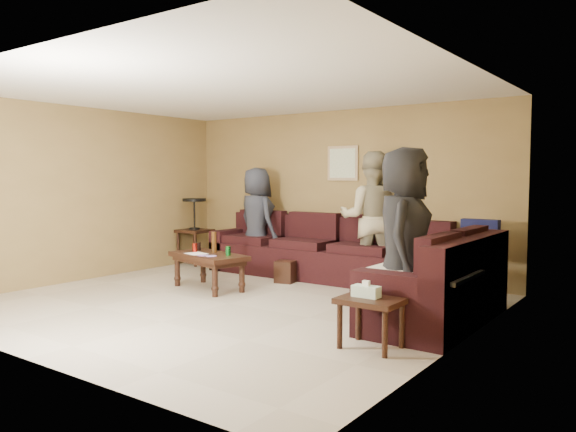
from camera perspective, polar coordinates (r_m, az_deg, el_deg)
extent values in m
plane|color=#B9AF9D|center=(6.74, -6.02, -8.84)|extent=(5.50, 5.50, 0.00)
cube|color=silver|center=(6.64, -6.18, 12.24)|extent=(5.50, 5.00, 0.10)
cube|color=olive|center=(8.60, 5.07, 2.35)|extent=(5.50, 0.10, 2.50)
cube|color=olive|center=(5.00, -25.56, 0.80)|extent=(5.50, 0.10, 2.50)
cube|color=olive|center=(8.66, -19.82, 2.14)|extent=(0.10, 5.00, 2.50)
cube|color=olive|center=(5.17, 17.27, 1.10)|extent=(0.10, 5.00, 2.50)
cube|color=black|center=(8.31, 3.44, -4.80)|extent=(3.70, 0.90, 0.45)
cube|color=black|center=(8.54, 4.63, -1.53)|extent=(3.70, 0.24, 0.45)
cube|color=black|center=(9.33, -5.59, -3.29)|extent=(0.24, 0.90, 0.63)
cube|color=black|center=(6.02, 14.78, -8.32)|extent=(0.90, 2.00, 0.45)
cube|color=black|center=(5.83, 17.90, -4.28)|extent=(0.24, 2.00, 0.45)
cube|color=black|center=(5.20, 11.29, -9.19)|extent=(0.90, 0.24, 0.63)
cube|color=#13163D|center=(7.29, 18.93, -2.08)|extent=(0.45, 0.14, 0.45)
cube|color=silver|center=(5.54, 13.18, -5.62)|extent=(1.00, 0.85, 0.04)
cube|color=black|center=(7.54, -8.08, -4.04)|extent=(1.24, 0.82, 0.06)
cube|color=black|center=(7.55, -8.08, -4.51)|extent=(1.14, 0.72, 0.05)
cylinder|color=black|center=(7.87, -11.18, -5.50)|extent=(0.07, 0.07, 0.41)
cylinder|color=black|center=(7.08, -7.44, -6.51)|extent=(0.07, 0.07, 0.41)
cylinder|color=black|center=(8.07, -8.62, -5.22)|extent=(0.07, 0.07, 0.41)
cylinder|color=black|center=(7.31, -4.71, -6.16)|extent=(0.07, 0.07, 0.41)
cylinder|color=#B12014|center=(7.72, -9.45, -3.19)|extent=(0.07, 0.07, 0.12)
cylinder|color=#167F2D|center=(7.33, -6.09, -3.54)|extent=(0.07, 0.07, 0.12)
cylinder|color=#3C230D|center=(7.63, -7.52, -2.65)|extent=(0.07, 0.07, 0.28)
cylinder|color=black|center=(7.90, -9.12, -3.06)|extent=(0.08, 0.08, 0.11)
cube|color=white|center=(7.56, -9.30, -3.79)|extent=(0.32, 0.28, 0.00)
cylinder|color=#EE54AC|center=(7.37, -8.67, -3.97)|extent=(0.14, 0.14, 0.01)
cylinder|color=#EE54AC|center=(7.29, -7.80, -4.05)|extent=(0.14, 0.14, 0.01)
cube|color=black|center=(9.71, -9.47, -1.50)|extent=(0.51, 0.51, 0.05)
cube|color=black|center=(9.75, -9.44, -3.70)|extent=(0.45, 0.45, 0.03)
cylinder|color=black|center=(9.74, -11.10, -3.20)|extent=(0.05, 0.05, 0.57)
cylinder|color=black|center=(9.46, -9.40, -3.39)|extent=(0.05, 0.05, 0.57)
cylinder|color=black|center=(10.02, -9.50, -2.98)|extent=(0.05, 0.05, 0.57)
cylinder|color=black|center=(9.75, -7.80, -3.15)|extent=(0.05, 0.05, 0.57)
cylinder|color=black|center=(9.70, -9.47, -1.26)|extent=(0.18, 0.18, 0.03)
cylinder|color=black|center=(9.68, -9.49, 0.22)|extent=(0.03, 0.03, 0.48)
cylinder|color=black|center=(9.67, -9.50, 1.63)|extent=(0.40, 0.40, 0.05)
cube|color=black|center=(4.98, 8.44, -8.49)|extent=(0.54, 0.44, 0.05)
cylinder|color=black|center=(4.99, 5.28, -10.93)|extent=(0.05, 0.05, 0.42)
cylinder|color=black|center=(4.79, 9.82, -11.60)|extent=(0.05, 0.05, 0.42)
cylinder|color=black|center=(5.27, 7.15, -10.14)|extent=(0.05, 0.05, 0.42)
cylinder|color=black|center=(5.08, 11.49, -10.71)|extent=(0.05, 0.05, 0.42)
cube|color=white|center=(4.99, 7.94, -7.59)|extent=(0.24, 0.12, 0.10)
cube|color=white|center=(4.97, 7.95, -6.80)|extent=(0.06, 0.04, 0.05)
cube|color=black|center=(7.98, -0.25, -5.67)|extent=(0.31, 0.31, 0.31)
cube|color=tan|center=(8.53, 5.60, 5.36)|extent=(0.52, 0.03, 0.52)
cube|color=white|center=(8.52, 5.55, 5.36)|extent=(0.44, 0.01, 0.44)
imported|color=#282B37|center=(8.89, -3.19, -0.35)|extent=(0.93, 0.75, 1.64)
imported|color=tan|center=(7.85, 8.48, -0.22)|extent=(1.10, 0.99, 1.85)
imported|color=black|center=(5.67, 11.72, -2.17)|extent=(0.78, 0.99, 1.79)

